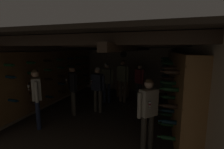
% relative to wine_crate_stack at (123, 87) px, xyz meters
% --- Properties ---
extents(ground_plane, '(8.40, 8.40, 0.00)m').
position_rel_wine_crate_stack_xyz_m(ground_plane, '(-0.09, -2.03, -0.45)').
color(ground_plane, '#473D33').
extents(room_shell, '(4.72, 6.52, 2.41)m').
position_rel_wine_crate_stack_xyz_m(room_shell, '(-0.09, -1.75, 0.96)').
color(room_shell, tan).
rests_on(room_shell, ground_plane).
extents(wine_crate_stack, '(0.52, 0.35, 0.90)m').
position_rel_wine_crate_stack_xyz_m(wine_crate_stack, '(0.00, 0.00, 0.00)').
color(wine_crate_stack, brown).
rests_on(wine_crate_stack, ground_plane).
extents(display_bottle, '(0.08, 0.08, 0.35)m').
position_rel_wine_crate_stack_xyz_m(display_bottle, '(-0.09, 0.04, 0.59)').
color(display_bottle, '#143819').
rests_on(display_bottle, wine_crate_stack).
extents(person_host_center, '(0.53, 0.33, 1.54)m').
position_rel_wine_crate_stack_xyz_m(person_host_center, '(-0.40, -2.06, 0.47)').
color(person_host_center, '#4C473D').
rests_on(person_host_center, ground_plane).
extents(person_guest_near_left, '(0.44, 0.42, 1.61)m').
position_rel_wine_crate_stack_xyz_m(person_guest_near_left, '(-1.53, -3.56, 0.52)').
color(person_guest_near_left, '#232D4C').
rests_on(person_guest_near_left, ground_plane).
extents(person_guest_far_left, '(0.54, 0.34, 1.59)m').
position_rel_wine_crate_stack_xyz_m(person_guest_far_left, '(-0.44, -1.01, 0.50)').
color(person_guest_far_left, '#232D4C').
rests_on(person_guest_far_left, ground_plane).
extents(person_guest_far_right, '(0.45, 0.41, 1.56)m').
position_rel_wine_crate_stack_xyz_m(person_guest_far_right, '(0.78, -0.55, 0.48)').
color(person_guest_far_right, '#2D2D33').
rests_on(person_guest_far_right, ground_plane).
extents(person_guest_near_right, '(0.40, 0.45, 1.55)m').
position_rel_wine_crate_stack_xyz_m(person_guest_near_right, '(1.37, -3.68, 0.47)').
color(person_guest_near_right, '#4C473D').
rests_on(person_guest_near_right, ground_plane).
extents(person_guest_rear_center, '(0.52, 0.32, 1.72)m').
position_rel_wine_crate_stack_xyz_m(person_guest_rear_center, '(0.15, -0.75, 0.60)').
color(person_guest_rear_center, brown).
rests_on(person_guest_rear_center, ground_plane).
extents(person_guest_mid_left, '(0.44, 0.43, 1.62)m').
position_rel_wine_crate_stack_xyz_m(person_guest_mid_left, '(-1.09, -2.48, 0.52)').
color(person_guest_mid_left, '#4C473D').
rests_on(person_guest_mid_left, ground_plane).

